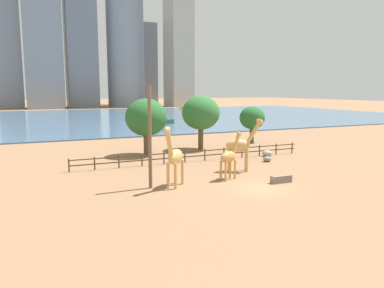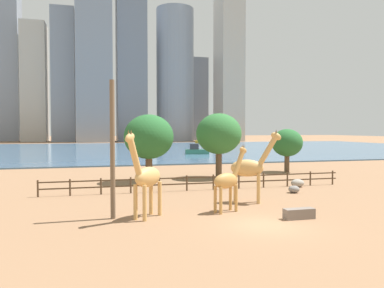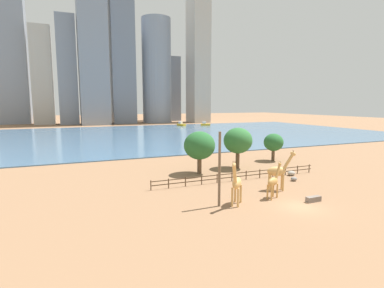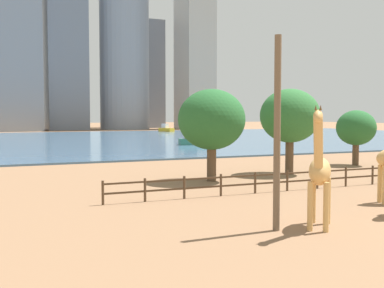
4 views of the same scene
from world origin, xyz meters
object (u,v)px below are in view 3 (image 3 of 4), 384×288
(boulder_near_fence, at_px, (294,179))
(boat_sailboat, at_px, (205,124))
(boat_ferry, at_px, (195,139))
(utility_pole, at_px, (219,169))
(giraffe_companion, at_px, (236,183))
(tree_center_broad, at_px, (238,141))
(tree_right_tall, at_px, (274,143))
(boat_tug, at_px, (181,124))
(giraffe_young, at_px, (273,181))
(giraffe_tall, at_px, (278,171))
(boulder_by_pole, at_px, (291,173))
(feeding_trough, at_px, (313,199))
(tree_left_large, at_px, (199,146))

(boulder_near_fence, bearing_deg, boat_sailboat, 71.77)
(boat_ferry, bearing_deg, utility_pole, -100.51)
(giraffe_companion, xyz_separation_m, utility_pole, (-1.87, 0.38, 1.59))
(utility_pole, distance_m, tree_center_broad, 19.58)
(tree_center_broad, bearing_deg, tree_right_tall, 17.46)
(boulder_near_fence, relative_size, boat_tug, 0.18)
(tree_right_tall, xyz_separation_m, boat_tug, (14.43, 88.48, -2.59))
(tree_right_tall, xyz_separation_m, boat_sailboat, (25.96, 85.94, -2.65))
(giraffe_young, bearing_deg, giraffe_tall, 20.35)
(utility_pole, xyz_separation_m, tree_center_broad, (11.74, 15.66, 0.67))
(boulder_by_pole, bearing_deg, boat_sailboat, 72.31)
(boat_sailboat, height_order, boat_tug, boat_tug)
(boulder_near_fence, height_order, feeding_trough, feeding_trough)
(tree_right_tall, relative_size, boat_sailboat, 1.10)
(boat_tug, bearing_deg, tree_left_large, -37.80)
(tree_right_tall, bearing_deg, giraffe_companion, -135.70)
(boat_sailboat, relative_size, boat_tug, 0.92)
(boulder_by_pole, xyz_separation_m, tree_right_tall, (4.88, 10.77, 3.16))
(giraffe_tall, bearing_deg, tree_right_tall, 77.57)
(giraffe_young, bearing_deg, tree_left_large, 78.41)
(boulder_by_pole, xyz_separation_m, tree_left_large, (-12.43, 6.50, 4.05))
(boulder_by_pole, height_order, feeding_trough, boulder_by_pole)
(utility_pole, distance_m, tree_left_large, 15.03)
(boat_ferry, xyz_separation_m, boat_tug, (17.07, 56.79, 0.02))
(boulder_near_fence, height_order, tree_left_large, tree_left_large)
(giraffe_tall, distance_m, giraffe_companion, 8.20)
(giraffe_young, relative_size, tree_left_large, 0.63)
(utility_pole, distance_m, boulder_by_pole, 18.73)
(feeding_trough, xyz_separation_m, boat_sailboat, (37.02, 107.42, 0.57))
(giraffe_companion, bearing_deg, boat_tug, -155.30)
(feeding_trough, bearing_deg, tree_right_tall, 62.75)
(boat_tug, bearing_deg, giraffe_young, -33.97)
(boulder_near_fence, xyz_separation_m, boulder_by_pole, (1.91, 2.70, 0.06))
(utility_pole, distance_m, tree_right_tall, 28.47)
(feeding_trough, height_order, tree_left_large, tree_left_large)
(feeding_trough, distance_m, tree_right_tall, 24.37)
(utility_pole, bearing_deg, tree_center_broad, 53.15)
(boat_ferry, bearing_deg, tree_right_tall, -75.29)
(tree_center_broad, distance_m, boat_ferry, 35.65)
(feeding_trough, bearing_deg, boulder_near_fence, 61.90)
(feeding_trough, xyz_separation_m, boat_tug, (25.49, 109.95, 0.62))
(tree_right_tall, bearing_deg, boat_ferry, 94.77)
(giraffe_young, bearing_deg, giraffe_companion, 161.58)
(giraffe_tall, distance_m, utility_pole, 10.00)
(utility_pole, bearing_deg, giraffe_tall, 14.19)
(boat_tug, bearing_deg, utility_pole, -37.41)
(boulder_by_pole, relative_size, tree_center_broad, 0.18)
(tree_right_tall, bearing_deg, tree_left_large, -166.13)
(utility_pole, relative_size, tree_right_tall, 1.53)
(boulder_near_fence, bearing_deg, utility_pole, -160.33)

